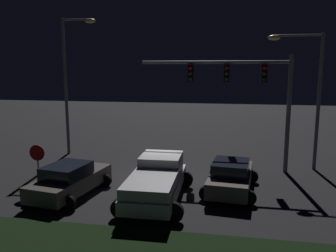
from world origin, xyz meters
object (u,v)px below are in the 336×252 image
Objects in this scene: car_sedan at (70,180)px; street_lamp_right at (308,84)px; car_sedan_far at (231,176)px; street_lamp_left at (71,71)px; traffic_signal_gantry at (244,84)px; pickup_truck at (157,178)px; stop_sign at (37,159)px.

car_sedan is 13.64m from street_lamp_right.
car_sedan_far is 12.81m from street_lamp_left.
traffic_signal_gantry is (0.60, 3.64, 4.16)m from car_sedan_far.
street_lamp_left reaches higher than car_sedan.
car_sedan is 7.47m from car_sedan_far.
car_sedan is at bearing 91.57° from pickup_truck.
traffic_signal_gantry is 3.61m from street_lamp_right.
street_lamp_right reaches higher than stop_sign.
traffic_signal_gantry is at bearing 28.00° from stop_sign.
street_lamp_right is 3.46× the size of stop_sign.
car_sedan_far is (7.25, 1.81, 0.00)m from car_sedan.
street_lamp_right is (11.35, 6.30, 4.19)m from car_sedan.
car_sedan_far is 9.16m from stop_sign.
traffic_signal_gantry is 1.08× the size of street_lamp_right.
traffic_signal_gantry is at bearing -166.41° from street_lamp_right.
car_sedan_far is 5.56m from traffic_signal_gantry.
stop_sign is (-5.80, 0.16, 0.56)m from pickup_truck.
street_lamp_left is (-7.30, 7.16, 4.56)m from pickup_truck.
street_lamp_right reaches higher than pickup_truck.
car_sedan is 0.52× the size of street_lamp_left.
street_lamp_left is (-3.25, 7.34, 4.82)m from car_sedan.
street_lamp_left reaches higher than stop_sign.
car_sedan is 2.08× the size of stop_sign.
car_sedan_far is 0.59× the size of street_lamp_right.
stop_sign is at bearing 88.47° from car_sedan.
traffic_signal_gantry is at bearing -45.85° from car_sedan.
street_lamp_left reaches higher than car_sedan_far.
street_lamp_right is at bearing -4.08° from street_lamp_left.
car_sedan is 0.60× the size of street_lamp_right.
stop_sign is at bearing -155.57° from street_lamp_right.
stop_sign reaches higher than car_sedan.
street_lamp_left is (-10.50, 5.53, 4.82)m from car_sedan_far.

